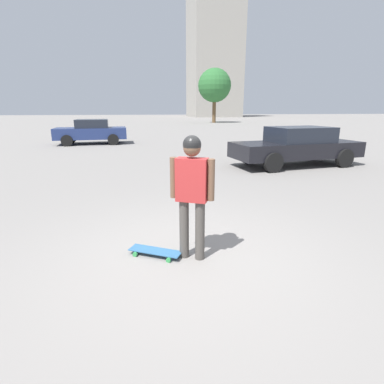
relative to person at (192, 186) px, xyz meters
The scene contains 7 objects.
ground_plane 1.06m from the person, ahead, with size 220.00×220.00×0.00m, color gray.
person is the anchor object (origin of this frame).
skateboard 1.13m from the person, 72.26° to the left, with size 0.58×0.78×0.08m.
car_parked_near 8.19m from the person, 39.72° to the right, with size 2.30×4.93×1.42m.
car_parked_far 15.64m from the person, 11.34° to the left, with size 2.21×4.18×1.45m.
building_block_distant 81.63m from the person, 15.51° to the right, with size 13.50×12.19×31.89m.
tree_distant 43.70m from the person, 15.90° to the right, with size 4.92×4.92×7.90m.
Camera 1 is at (-3.80, 0.77, 2.05)m, focal length 28.00 mm.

